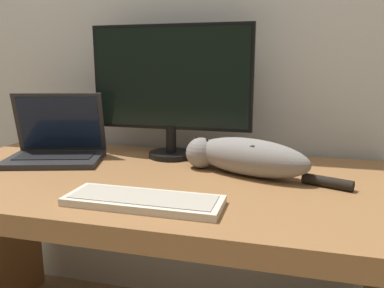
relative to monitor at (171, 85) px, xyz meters
The scene contains 7 objects.
wall_back 0.36m from the monitor, 83.86° to the left, with size 6.40×0.06×2.60m.
desk 0.49m from the monitor, 85.14° to the right, with size 1.59×0.79×0.73m.
monitor is the anchor object (origin of this frame).
laptop 0.49m from the monitor, 158.94° to the right, with size 0.39×0.33×0.25m.
external_keyboard 0.58m from the monitor, 80.34° to the right, with size 0.41×0.14×0.02m.
cat 0.41m from the monitor, 28.86° to the right, with size 0.54×0.27×0.12m.
small_toy 0.46m from the monitor, ahead, with size 0.05×0.05×0.05m.
Camera 1 is at (0.42, -0.71, 1.08)m, focal length 35.00 mm.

